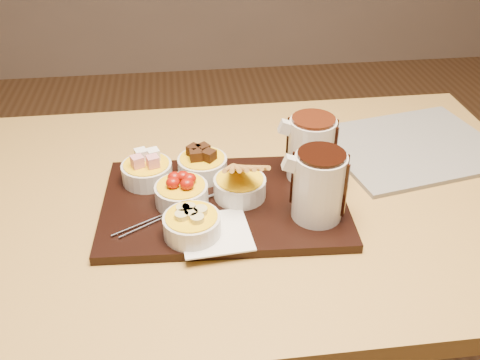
{
  "coord_description": "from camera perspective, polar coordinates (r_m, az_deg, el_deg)",
  "views": [
    {
      "loc": [
        -0.14,
        -0.86,
        1.36
      ],
      "look_at": [
        -0.03,
        -0.04,
        0.81
      ],
      "focal_mm": 40.0,
      "sensor_mm": 36.0,
      "label": 1
    }
  ],
  "objects": [
    {
      "name": "dining_table",
      "position": [
        1.13,
        1.39,
        -5.44
      ],
      "size": [
        1.2,
        0.8,
        0.75
      ],
      "color": "#B18A41",
      "rests_on": "ground"
    },
    {
      "name": "bowl_marshmallows",
      "position": [
        1.08,
        -9.87,
        0.79
      ],
      "size": [
        0.1,
        0.1,
        0.04
      ],
      "primitive_type": "cylinder",
      "color": "beige",
      "rests_on": "serving_board"
    },
    {
      "name": "pitcher_dark_chocolate",
      "position": [
        0.95,
        8.39,
        -0.72
      ],
      "size": [
        0.1,
        0.1,
        0.13
      ],
      "primitive_type": "cylinder",
      "rotation": [
        0.0,
        0.0,
        -0.06
      ],
      "color": "silver",
      "rests_on": "serving_board"
    },
    {
      "name": "serving_board",
      "position": [
        1.02,
        -1.67,
        -2.49
      ],
      "size": [
        0.48,
        0.33,
        0.02
      ],
      "primitive_type": "cube",
      "rotation": [
        0.0,
        0.0,
        -0.06
      ],
      "color": "black",
      "rests_on": "dining_table"
    },
    {
      "name": "pitcher_milk_chocolate",
      "position": [
        1.06,
        7.6,
        3.27
      ],
      "size": [
        0.1,
        0.1,
        0.13
      ],
      "primitive_type": "cylinder",
      "rotation": [
        0.0,
        0.0,
        -0.06
      ],
      "color": "silver",
      "rests_on": "serving_board"
    },
    {
      "name": "bowl_biscotti",
      "position": [
        1.02,
        -0.03,
        -0.82
      ],
      "size": [
        0.1,
        0.1,
        0.04
      ],
      "primitive_type": "cylinder",
      "color": "beige",
      "rests_on": "serving_board"
    },
    {
      "name": "bowl_cake",
      "position": [
        1.08,
        -4.02,
        1.44
      ],
      "size": [
        0.1,
        0.1,
        0.04
      ],
      "primitive_type": "cylinder",
      "color": "beige",
      "rests_on": "serving_board"
    },
    {
      "name": "bowl_bananas",
      "position": [
        0.93,
        -5.15,
        -4.88
      ],
      "size": [
        0.1,
        0.1,
        0.04
      ],
      "primitive_type": "cylinder",
      "color": "beige",
      "rests_on": "serving_board"
    },
    {
      "name": "newspaper",
      "position": [
        1.27,
        17.86,
        3.4
      ],
      "size": [
        0.42,
        0.36,
        0.01
      ],
      "primitive_type": "cube",
      "rotation": [
        0.0,
        0.0,
        0.19
      ],
      "color": "beige",
      "rests_on": "dining_table"
    },
    {
      "name": "fondue_skewers",
      "position": [
        0.99,
        -6.81,
        -3.12
      ],
      "size": [
        0.15,
        0.24,
        0.01
      ],
      "primitive_type": null,
      "rotation": [
        0.0,
        0.0,
        -1.07
      ],
      "color": "silver",
      "rests_on": "serving_board"
    },
    {
      "name": "bowl_strawberries",
      "position": [
        1.0,
        -6.25,
        -1.54
      ],
      "size": [
        0.1,
        0.1,
        0.04
      ],
      "primitive_type": "cylinder",
      "color": "beige",
      "rests_on": "serving_board"
    },
    {
      "name": "napkin",
      "position": [
        0.94,
        -2.64,
        -5.63
      ],
      "size": [
        0.13,
        0.13,
        0.0
      ],
      "primitive_type": "cube",
      "rotation": [
        0.0,
        0.0,
        0.08
      ],
      "color": "white",
      "rests_on": "serving_board"
    }
  ]
}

